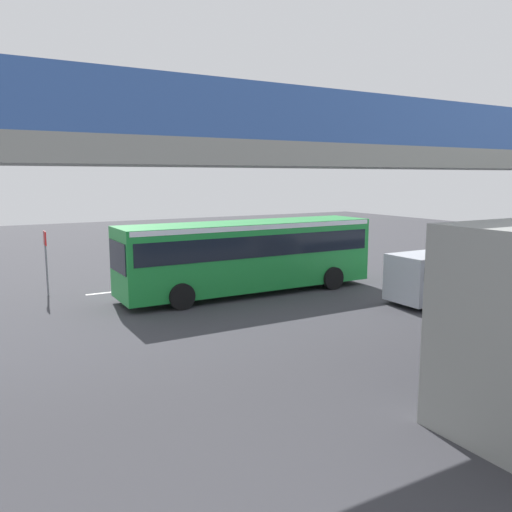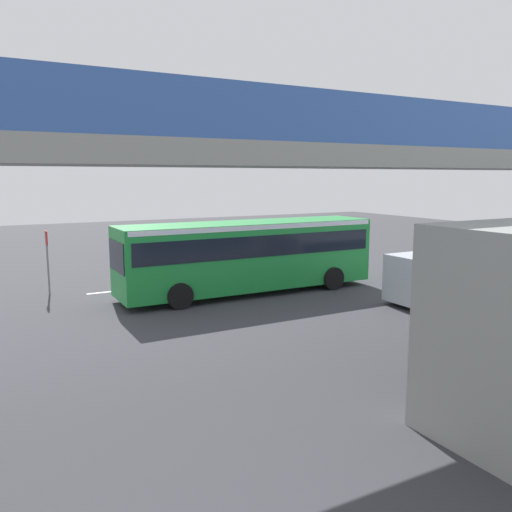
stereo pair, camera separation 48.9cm
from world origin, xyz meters
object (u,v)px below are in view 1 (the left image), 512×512
Objects in this scene: parked_van at (443,273)px; traffic_sign at (46,252)px; pedestrian at (224,260)px; bicycle_black at (412,279)px; bicycle_blue at (451,277)px; bicycle_orange at (410,274)px; city_bus at (249,251)px.

traffic_sign is at bearing -33.37° from parked_van.
parked_van is 10.70m from pedestrian.
bicycle_black is at bearing 156.12° from traffic_sign.
bicycle_blue is (-2.97, -2.02, -0.81)m from parked_van.
bicycle_orange is at bearing 160.42° from traffic_sign.
city_bus is 2.40× the size of parked_van.
parked_van is at bearing 62.05° from bicycle_orange.
pedestrian is (5.51, -9.17, -0.30)m from parked_van.
bicycle_black is at bearing 158.86° from city_bus.
bicycle_orange is at bearing 167.49° from city_bus.
bicycle_blue is at bearing 157.00° from traffic_sign.
bicycle_orange is (1.07, -1.55, 0.00)m from bicycle_blue.
bicycle_black is 0.99× the size of pedestrian.
pedestrian reaches higher than bicycle_black.
traffic_sign is at bearing -23.00° from bicycle_blue.
bicycle_blue is 1.88m from bicycle_orange.
city_bus is 8.41m from bicycle_orange.
bicycle_black is 9.23m from pedestrian.
parked_van is 3.68m from bicycle_blue.
parked_van reaches higher than pedestrian.
city_bus is at bearing -12.51° from bicycle_orange.
parked_van is 4.12m from bicycle_orange.
bicycle_orange is at bearing -117.95° from parked_van.
parked_van is 2.89m from bicycle_black.
bicycle_black is 2.09m from bicycle_blue.
bicycle_blue is 18.50m from traffic_sign.
traffic_sign is (15.90, -5.66, 1.52)m from bicycle_orange.
city_bus reaches higher than bicycle_black.
bicycle_black is 0.63× the size of traffic_sign.
bicycle_blue is at bearing 139.88° from pedestrian.
pedestrian reaches higher than bicycle_orange.
traffic_sign reaches higher than bicycle_black.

